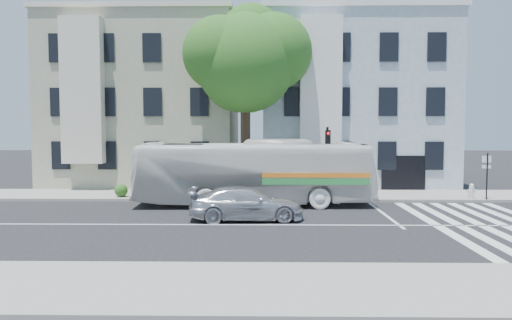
{
  "coord_description": "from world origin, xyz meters",
  "views": [
    {
      "loc": [
        1.07,
        -19.86,
        4.02
      ],
      "look_at": [
        0.69,
        3.26,
        2.4
      ],
      "focal_mm": 35.0,
      "sensor_mm": 36.0,
      "label": 1
    }
  ],
  "objects_px": {
    "traffic_signal": "(327,154)",
    "fire_hydrant": "(472,191)",
    "bus": "(254,172)",
    "sedan": "(246,204)"
  },
  "relations": [
    {
      "from": "sedan",
      "to": "fire_hydrant",
      "type": "bearing_deg",
      "value": -70.52
    },
    {
      "from": "bus",
      "to": "fire_hydrant",
      "type": "relative_size",
      "value": 14.7
    },
    {
      "from": "sedan",
      "to": "bus",
      "type": "bearing_deg",
      "value": -8.34
    },
    {
      "from": "bus",
      "to": "traffic_signal",
      "type": "xyz_separation_m",
      "value": [
        3.79,
        0.98,
        0.88
      ]
    },
    {
      "from": "sedan",
      "to": "fire_hydrant",
      "type": "relative_size",
      "value": 5.98
    },
    {
      "from": "bus",
      "to": "sedan",
      "type": "distance_m",
      "value": 4.03
    },
    {
      "from": "traffic_signal",
      "to": "fire_hydrant",
      "type": "distance_m",
      "value": 7.88
    },
    {
      "from": "sedan",
      "to": "fire_hydrant",
      "type": "xyz_separation_m",
      "value": [
        11.65,
        5.24,
        -0.14
      ]
    },
    {
      "from": "fire_hydrant",
      "to": "sedan",
      "type": "bearing_deg",
      "value": -155.78
    },
    {
      "from": "traffic_signal",
      "to": "fire_hydrant",
      "type": "bearing_deg",
      "value": 20.34
    }
  ]
}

